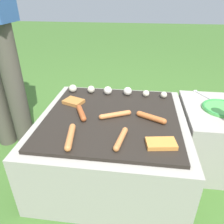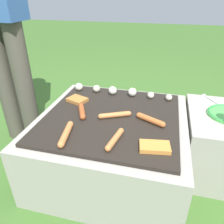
% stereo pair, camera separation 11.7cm
% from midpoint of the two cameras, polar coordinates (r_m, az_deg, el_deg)
% --- Properties ---
extents(ground_plane, '(14.00, 14.00, 0.00)m').
position_cam_midpoint_polar(ground_plane, '(1.41, 2.46, -14.21)').
color(ground_plane, '#3D6628').
extents(grill, '(0.80, 0.80, 0.37)m').
position_cam_midpoint_polar(grill, '(1.29, 2.63, -8.22)').
color(grill, '#9E998E').
rests_on(grill, ground_plane).
extents(side_ledge, '(0.40, 0.50, 0.37)m').
position_cam_midpoint_polar(side_ledge, '(1.46, 28.50, -7.33)').
color(side_ledge, '#9E998E').
rests_on(side_ledge, ground_plane).
extents(sausage_back_right, '(0.17, 0.09, 0.03)m').
position_cam_midpoint_polar(sausage_back_right, '(1.16, 3.64, -0.84)').
color(sausage_back_right, '#C6753D').
rests_on(sausage_back_right, grill).
extents(sausage_mid_left, '(0.06, 0.19, 0.03)m').
position_cam_midpoint_polar(sausage_mid_left, '(1.02, -8.73, -5.74)').
color(sausage_mid_left, '#C6753D').
rests_on(sausage_mid_left, grill).
extents(sausage_front_center, '(0.09, 0.15, 0.03)m').
position_cam_midpoint_polar(sausage_front_center, '(1.20, -5.13, 0.15)').
color(sausage_front_center, '#A34C23').
rests_on(sausage_front_center, grill).
extents(sausage_back_center, '(0.15, 0.09, 0.03)m').
position_cam_midpoint_polar(sausage_back_center, '(1.14, 12.93, -2.06)').
color(sausage_back_center, '#B7602D').
rests_on(sausage_back_center, grill).
extents(sausage_front_left, '(0.05, 0.17, 0.03)m').
position_cam_midpoint_polar(sausage_front_left, '(0.98, 4.20, -7.19)').
color(sausage_front_left, '#C6753D').
rests_on(sausage_front_left, grill).
extents(bread_slice_center, '(0.13, 0.12, 0.02)m').
position_cam_midpoint_polar(bread_slice_center, '(1.34, -6.61, 3.15)').
color(bread_slice_center, '#B27033').
rests_on(bread_slice_center, grill).
extents(bread_slice_left, '(0.14, 0.10, 0.02)m').
position_cam_midpoint_polar(bread_slice_left, '(0.97, 14.57, -8.91)').
color(bread_slice_left, '#D18438').
rests_on(bread_slice_left, grill).
extents(mushroom_row, '(0.64, 0.06, 0.05)m').
position_cam_midpoint_polar(mushroom_row, '(1.42, 3.55, 5.47)').
color(mushroom_row, beige).
rests_on(mushroom_row, grill).
extents(fork_utensil, '(0.10, 0.15, 0.01)m').
position_cam_midpoint_polar(fork_utensil, '(1.51, 26.45, 2.91)').
color(fork_utensil, silver).
rests_on(fork_utensil, side_ledge).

